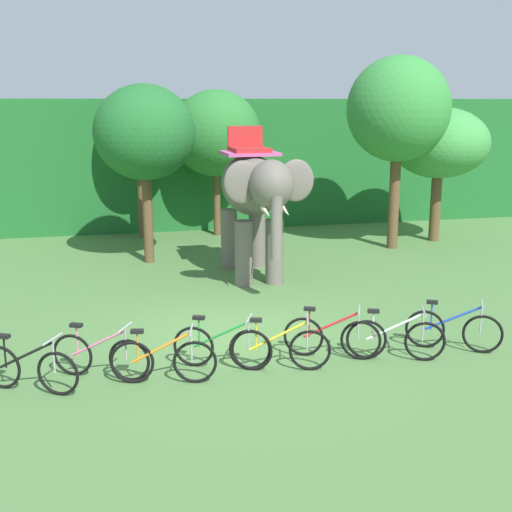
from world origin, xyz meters
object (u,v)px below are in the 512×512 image
Objects in this scene: tree_center at (145,133)px; bike_yellow at (280,348)px; tree_center_left at (398,110)px; bike_red at (332,337)px; elephant at (254,192)px; bike_green at (222,347)px; bike_black at (29,368)px; tree_far_right at (439,143)px; bike_orange at (163,360)px; tree_center_right at (139,130)px; bike_pink at (100,356)px; bike_white at (395,339)px; bike_blue at (453,330)px; tree_left at (216,134)px.

bike_yellow is (1.59, -8.17, -3.17)m from tree_center.
bike_red is (-4.78, -8.00, -3.76)m from tree_center_left.
elephant is 6.08m from bike_green.
elephant is at bearing 49.72° from bike_black.
tree_far_right is 2.52× the size of bike_orange.
bike_orange is at bearing -132.63° from tree_center_left.
bike_black is at bearing -139.84° from tree_center_left.
tree_center_right is 12.19m from bike_yellow.
tree_center is 8.56m from bike_pink.
bike_green is at bearing -85.19° from tree_center.
bike_yellow is at bearing -129.98° from tree_far_right.
tree_center_right reaches higher than bike_red.
tree_center is 0.99× the size of tree_center_right.
bike_yellow is at bearing -79.01° from tree_center.
bike_green is at bearing -1.27° from bike_pink.
bike_black is 0.92× the size of bike_orange.
elephant is 2.47× the size of bike_orange.
tree_center_left reaches higher than bike_white.
bike_red is at bearing -120.84° from tree_center_left.
bike_yellow is 3.29m from bike_blue.
tree_center_right is 1.16× the size of tree_far_right.
bike_green is at bearing -99.31° from tree_left.
tree_left is 3.10× the size of bike_black.
tree_far_right is 7.50m from elephant.
bike_pink is 0.97× the size of bike_green.
tree_left reaches higher than bike_pink.
bike_orange is (-7.75, -8.42, -3.76)m from tree_center_left.
elephant is 6.91m from bike_pink.
bike_green is at bearing 174.16° from bike_white.
bike_pink and bike_orange have the same top height.
bike_green is at bearing -108.09° from elephant.
bike_blue is at bearing 2.82° from bike_orange.
bike_orange is at bearing -4.05° from bike_black.
bike_blue is (2.36, -11.39, -2.98)m from tree_left.
bike_yellow is at bearing 2.80° from bike_orange.
tree_center_right is 0.86× the size of tree_center_left.
elephant is at bearing 71.91° from bike_green.
bike_pink is at bearing 173.53° from bike_yellow.
tree_center is 9.51m from bike_white.
bike_red is at bearing -77.33° from tree_center_right.
bike_green is at bearing 4.39° from bike_black.
bike_blue is at bearing -1.68° from bike_green.
bike_orange is at bearing -92.02° from tree_center_right.
bike_green is (0.61, -11.40, -3.12)m from tree_center_right.
bike_orange is 1.01× the size of bike_yellow.
bike_red is at bearing 7.97° from bike_orange.
tree_left is 2.99× the size of bike_green.
tree_far_right reaches higher than bike_orange.
bike_yellow is 1.05× the size of bike_red.
bike_yellow is at bearing -82.55° from tree_center_right.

